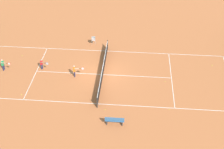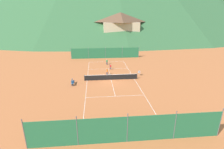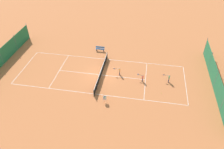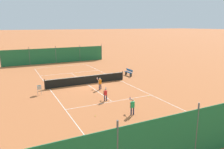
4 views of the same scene
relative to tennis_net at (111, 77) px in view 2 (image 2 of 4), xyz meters
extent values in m
plane|color=#BC6638|center=(0.00, 0.00, -0.50)|extent=(600.00, 600.00, 0.00)
cube|color=white|center=(0.00, 11.90, -0.50)|extent=(8.25, 0.05, 0.01)
cube|color=white|center=(0.00, -11.90, -0.50)|extent=(8.25, 0.05, 0.01)
cube|color=white|center=(-4.10, 0.00, -0.50)|extent=(0.05, 23.85, 0.01)
cube|color=white|center=(4.10, 0.00, -0.50)|extent=(0.05, 23.85, 0.01)
cube|color=white|center=(0.00, 6.40, -0.50)|extent=(8.20, 0.05, 0.01)
cube|color=white|center=(0.00, -6.40, -0.50)|extent=(8.20, 0.05, 0.01)
cube|color=white|center=(0.00, 0.00, -0.50)|extent=(0.05, 12.80, 0.01)
cylinder|color=#2D2D2D|center=(-4.55, 0.00, 0.03)|extent=(0.08, 0.08, 1.06)
cylinder|color=#2D2D2D|center=(4.55, 0.00, 0.03)|extent=(0.08, 0.08, 1.06)
cube|color=black|center=(0.00, 0.00, -0.04)|extent=(9.10, 0.02, 0.91)
cube|color=white|center=(0.00, 0.00, 0.43)|extent=(9.10, 0.04, 0.06)
cube|color=#236B42|center=(0.00, 15.50, 0.80)|extent=(17.20, 0.04, 2.60)
cylinder|color=#59595E|center=(-8.60, 15.50, 0.95)|extent=(0.08, 0.08, 2.90)
cylinder|color=#59595E|center=(-4.30, 15.50, 0.95)|extent=(0.08, 0.08, 2.90)
cylinder|color=#59595E|center=(0.00, 15.50, 0.95)|extent=(0.08, 0.08, 2.90)
cylinder|color=#59595E|center=(4.30, 15.50, 0.95)|extent=(0.08, 0.08, 2.90)
cylinder|color=#59595E|center=(8.60, 15.50, 0.95)|extent=(0.08, 0.08, 2.90)
cube|color=#236B42|center=(0.00, -15.50, 0.80)|extent=(17.20, 0.04, 2.60)
cylinder|color=#59595E|center=(-8.60, -15.50, 0.95)|extent=(0.08, 0.08, 2.90)
cylinder|color=#59595E|center=(-4.30, -15.50, 0.95)|extent=(0.08, 0.08, 2.90)
cylinder|color=#59595E|center=(0.00, -15.50, 0.95)|extent=(0.08, 0.08, 2.90)
cylinder|color=#59595E|center=(4.30, -15.50, 0.95)|extent=(0.08, 0.08, 2.90)
cylinder|color=#59595E|center=(8.60, -15.50, 0.95)|extent=(0.08, 0.08, 2.90)
cylinder|color=#23284C|center=(-0.39, 2.62, -0.21)|extent=(0.10, 0.10, 0.58)
cylinder|color=#23284C|center=(-0.58, 2.59, -0.21)|extent=(0.10, 0.10, 0.58)
cube|color=orange|center=(-0.49, 2.61, 0.30)|extent=(0.30, 0.20, 0.45)
sphere|color=tan|center=(-0.49, 2.61, 0.64)|extent=(0.18, 0.18, 0.18)
cylinder|color=tan|center=(-0.31, 2.63, 0.30)|extent=(0.07, 0.07, 0.45)
cylinder|color=tan|center=(-0.63, 2.36, 0.48)|extent=(0.13, 0.45, 0.07)
cylinder|color=black|center=(-0.58, 2.04, 0.48)|extent=(0.06, 0.21, 0.03)
torus|color=red|center=(-0.54, 1.80, 0.48)|extent=(0.06, 0.28, 0.28)
cylinder|color=silver|center=(-0.54, 1.80, 0.48)|extent=(0.04, 0.25, 0.25)
cylinder|color=#23284C|center=(0.52, 5.93, -0.24)|extent=(0.09, 0.09, 0.52)
cylinder|color=#23284C|center=(0.35, 5.98, -0.24)|extent=(0.09, 0.09, 0.52)
cube|color=red|center=(0.44, 5.95, 0.22)|extent=(0.28, 0.20, 0.40)
sphere|color=#A37556|center=(0.44, 5.95, 0.52)|extent=(0.16, 0.16, 0.16)
cylinder|color=#A37556|center=(0.59, 5.92, 0.22)|extent=(0.06, 0.06, 0.40)
cylinder|color=#A37556|center=(0.23, 5.80, 0.37)|extent=(0.15, 0.40, 0.06)
cylinder|color=black|center=(0.16, 5.52, 0.37)|extent=(0.07, 0.18, 0.03)
torus|color=#1E4CB2|center=(0.11, 5.29, 0.37)|extent=(0.09, 0.28, 0.28)
cylinder|color=silver|center=(0.11, 5.29, 0.37)|extent=(0.07, 0.24, 0.25)
cylinder|color=#23284C|center=(0.03, 9.55, -0.21)|extent=(0.10, 0.10, 0.57)
cylinder|color=#23284C|center=(-0.16, 9.57, -0.21)|extent=(0.10, 0.10, 0.57)
cube|color=#239E5B|center=(-0.07, 9.56, 0.30)|extent=(0.29, 0.19, 0.44)
sphere|color=tan|center=(-0.07, 9.56, 0.63)|extent=(0.18, 0.18, 0.18)
cylinder|color=tan|center=(0.11, 9.54, 0.30)|extent=(0.06, 0.06, 0.44)
cylinder|color=tan|center=(-0.27, 9.36, 0.47)|extent=(0.12, 0.45, 0.06)
cylinder|color=black|center=(-0.30, 9.04, 0.47)|extent=(0.05, 0.21, 0.03)
torus|color=red|center=(-0.33, 8.80, 0.47)|extent=(0.05, 0.28, 0.28)
cylinder|color=silver|center=(-0.33, 8.80, 0.47)|extent=(0.03, 0.25, 0.25)
sphere|color=#CCE033|center=(2.32, -10.50, -0.47)|extent=(0.07, 0.07, 0.07)
sphere|color=#CCE033|center=(-4.31, -5.92, -0.47)|extent=(0.07, 0.07, 0.07)
sphere|color=#CCE033|center=(-0.64, -5.78, -0.47)|extent=(0.07, 0.07, 0.07)
sphere|color=#CCE033|center=(-4.75, -0.69, -0.47)|extent=(0.07, 0.07, 0.07)
sphere|color=#CCE033|center=(2.48, 8.61, -0.47)|extent=(0.07, 0.07, 0.07)
sphere|color=#CCE033|center=(-3.51, 6.74, -0.47)|extent=(0.07, 0.07, 0.07)
cylinder|color=#B7B7BC|center=(5.13, 1.42, -0.22)|extent=(0.02, 0.02, 0.55)
cylinder|color=#B7B7BC|center=(5.47, 1.42, -0.22)|extent=(0.02, 0.02, 0.55)
cylinder|color=#B7B7BC|center=(5.13, 1.76, -0.22)|extent=(0.02, 0.02, 0.55)
cylinder|color=#B7B7BC|center=(5.47, 1.76, -0.22)|extent=(0.02, 0.02, 0.55)
cube|color=#B7B7BC|center=(5.30, 1.59, 0.06)|extent=(0.34, 0.34, 0.02)
cube|color=#B7B7BC|center=(5.30, 1.42, 0.22)|extent=(0.34, 0.02, 0.34)
cube|color=#B7B7BC|center=(5.30, 1.76, 0.22)|extent=(0.34, 0.02, 0.34)
cube|color=#B7B7BC|center=(5.13, 1.59, 0.22)|extent=(0.02, 0.34, 0.34)
cube|color=#B7B7BC|center=(5.47, 1.59, 0.22)|extent=(0.02, 0.34, 0.34)
sphere|color=#CCE033|center=(5.40, 1.55, 0.10)|extent=(0.07, 0.07, 0.07)
sphere|color=#CCE033|center=(5.29, 1.59, 0.10)|extent=(0.07, 0.07, 0.07)
sphere|color=#CCE033|center=(5.36, 1.67, 0.10)|extent=(0.07, 0.07, 0.07)
sphere|color=#CCE033|center=(5.33, 1.53, 0.10)|extent=(0.07, 0.07, 0.07)
sphere|color=#CCE033|center=(5.19, 1.55, 0.10)|extent=(0.07, 0.07, 0.07)
sphere|color=#CCE033|center=(5.37, 1.64, 0.10)|extent=(0.07, 0.07, 0.07)
sphere|color=#CCE033|center=(5.29, 1.64, 0.16)|extent=(0.07, 0.07, 0.07)
sphere|color=#CCE033|center=(5.22, 1.50, 0.16)|extent=(0.07, 0.07, 0.07)
sphere|color=#CCE033|center=(5.26, 1.66, 0.16)|extent=(0.07, 0.07, 0.07)
sphere|color=#CCE033|center=(5.21, 1.50, 0.16)|extent=(0.07, 0.07, 0.07)
sphere|color=#CCE033|center=(5.27, 1.59, 0.16)|extent=(0.07, 0.07, 0.07)
sphere|color=#CCE033|center=(5.28, 1.58, 0.16)|extent=(0.07, 0.07, 0.07)
sphere|color=#CCE033|center=(5.28, 1.61, 0.21)|extent=(0.07, 0.07, 0.07)
sphere|color=#CCE033|center=(5.29, 1.69, 0.21)|extent=(0.07, 0.07, 0.07)
sphere|color=#CCE033|center=(5.26, 1.62, 0.21)|extent=(0.07, 0.07, 0.07)
sphere|color=#CCE033|center=(5.23, 1.67, 0.21)|extent=(0.07, 0.07, 0.07)
cube|color=#336699|center=(-6.30, -1.58, -0.06)|extent=(0.36, 1.50, 0.05)
cube|color=#336699|center=(-6.46, -1.58, 0.20)|extent=(0.04, 1.50, 0.28)
cube|color=#333338|center=(-6.30, -0.98, -0.28)|extent=(0.32, 0.06, 0.44)
cube|color=#333338|center=(-6.30, -2.18, -0.28)|extent=(0.32, 0.06, 0.44)
cube|color=#C6B28E|center=(6.40, 34.64, 3.50)|extent=(12.00, 9.00, 8.00)
pyramid|color=brown|center=(6.40, 34.64, 9.10)|extent=(13.00, 10.00, 3.20)
camera|label=1|loc=(-23.30, -2.79, 17.20)|focal=50.00mm
camera|label=2|loc=(-2.56, -28.06, 10.37)|focal=28.00mm
camera|label=3|loc=(24.27, 5.85, 19.16)|focal=35.00mm
camera|label=4|loc=(7.91, 22.32, 5.95)|focal=35.00mm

